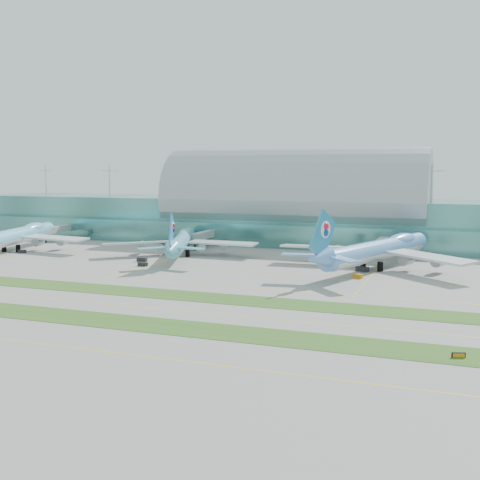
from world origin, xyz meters
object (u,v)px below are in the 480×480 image
at_px(airliner_b, 181,241).
at_px(airliner_c, 378,249).
at_px(airliner_a, 16,235).
at_px(terminal, 295,211).
at_px(taxiway_sign_east, 459,355).

xyz_separation_m(airliner_b, airliner_c, (76.56, -5.67, 0.98)).
relative_size(airliner_a, airliner_b, 1.14).
xyz_separation_m(terminal, taxiway_sign_east, (72.79, -158.19, -13.71)).
bearing_deg(airliner_b, taxiway_sign_east, -63.67).
xyz_separation_m(airliner_a, taxiway_sign_east, (173.59, -88.72, -5.97)).
bearing_deg(airliner_c, airliner_a, -158.13).
bearing_deg(taxiway_sign_east, terminal, 96.82).
relative_size(airliner_a, taxiway_sign_east, 31.01).
bearing_deg(terminal, taxiway_sign_east, -65.29).
height_order(airliner_b, airliner_c, airliner_c).
relative_size(airliner_a, airliner_c, 0.97).
distance_m(terminal, airliner_b, 66.16).
height_order(airliner_a, airliner_c, airliner_c).
bearing_deg(airliner_b, airliner_c, -23.77).
bearing_deg(airliner_a, terminal, 20.91).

